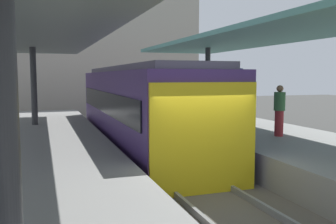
{
  "coord_description": "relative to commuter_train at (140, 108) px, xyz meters",
  "views": [
    {
      "loc": [
        -3.51,
        -7.94,
        2.93
      ],
      "look_at": [
        0.73,
        4.42,
        1.67
      ],
      "focal_mm": 39.44,
      "sensor_mm": 36.0,
      "label": 1
    }
  ],
  "objects": [
    {
      "name": "passenger_near_bench",
      "position": [
        3.74,
        -3.43,
        0.13
      ],
      "size": [
        0.36,
        0.36,
        1.65
      ],
      "color": "maroon",
      "rests_on": "platform_right"
    },
    {
      "name": "canopy_left",
      "position": [
        -3.8,
        -4.14,
        2.39
      ],
      "size": [
        4.18,
        21.0,
        3.24
      ],
      "color": "#333335",
      "rests_on": "platform_left"
    },
    {
      "name": "rail_far_side",
      "position": [
        0.72,
        -5.54,
        -1.46
      ],
      "size": [
        0.08,
        28.0,
        0.14
      ],
      "primitive_type": "cube",
      "color": "slate",
      "rests_on": "track_ballast"
    },
    {
      "name": "passenger_mid_platform",
      "position": [
        4.22,
        0.37,
        0.15
      ],
      "size": [
        0.36,
        0.36,
        1.69
      ],
      "color": "#7A337A",
      "rests_on": "platform_right"
    },
    {
      "name": "platform_sign",
      "position": [
        2.73,
        -2.03,
        0.9
      ],
      "size": [
        0.9,
        0.08,
        2.21
      ],
      "color": "#262628",
      "rests_on": "platform_right"
    },
    {
      "name": "platform_left",
      "position": [
        -3.8,
        -5.54,
        -1.23
      ],
      "size": [
        4.4,
        28.0,
        1.0
      ],
      "primitive_type": "cube",
      "color": "gray",
      "rests_on": "ground_plane"
    },
    {
      "name": "commuter_train",
      "position": [
        0.0,
        0.0,
        0.0
      ],
      "size": [
        2.78,
        11.73,
        3.1
      ],
      "color": "#472D6B",
      "rests_on": "track_ballast"
    },
    {
      "name": "ground_plane",
      "position": [
        0.0,
        -5.54,
        -1.73
      ],
      "size": [
        80.0,
        80.0,
        0.0
      ],
      "primitive_type": "plane",
      "color": "#383835"
    },
    {
      "name": "rail_near_side",
      "position": [
        -0.72,
        -5.54,
        -1.46
      ],
      "size": [
        0.08,
        28.0,
        0.14
      ],
      "primitive_type": "cube",
      "color": "slate",
      "rests_on": "track_ballast"
    },
    {
      "name": "station_building_backdrop",
      "position": [
        -1.59,
        14.46,
        3.77
      ],
      "size": [
        18.0,
        6.0,
        11.0
      ],
      "primitive_type": "cube",
      "color": "#A89E8E",
      "rests_on": "ground_plane"
    },
    {
      "name": "track_ballast",
      "position": [
        0.0,
        -5.54,
        -1.63
      ],
      "size": [
        3.2,
        28.0,
        0.2
      ],
      "primitive_type": "cube",
      "color": "#59544C",
      "rests_on": "ground_plane"
    },
    {
      "name": "canopy_right",
      "position": [
        3.8,
        -4.14,
        2.56
      ],
      "size": [
        4.18,
        21.0,
        3.41
      ],
      "color": "#333335",
      "rests_on": "platform_right"
    },
    {
      "name": "platform_right",
      "position": [
        3.8,
        -5.54,
        -1.23
      ],
      "size": [
        4.4,
        28.0,
        1.0
      ],
      "primitive_type": "cube",
      "color": "gray",
      "rests_on": "ground_plane"
    }
  ]
}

